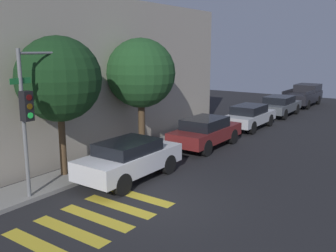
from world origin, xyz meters
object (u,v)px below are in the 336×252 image
object	(u,v)px
sedan_tail_of_row	(279,105)
tree_midblock	(141,73)
sedan_middle	(206,131)
traffic_light_pole	(37,97)
pickup_truck	(304,95)
tree_near_corner	(59,79)
sedan_far_end	(249,116)
sedan_near_corner	(130,158)

from	to	relation	value
sedan_tail_of_row	tree_midblock	bearing A→B (deg)	170.61
sedan_middle	sedan_tail_of_row	distance (m)	10.68
traffic_light_pole	tree_midblock	size ratio (longest dim) A/B	0.91
pickup_truck	tree_near_corner	xyz separation A→B (m)	(-23.66, 2.14, 2.77)
tree_near_corner	tree_midblock	distance (m)	4.60
sedan_tail_of_row	pickup_truck	bearing A→B (deg)	0.00
sedan_tail_of_row	tree_near_corner	distance (m)	17.92
sedan_middle	tree_midblock	world-z (taller)	tree_midblock
sedan_tail_of_row	tree_midblock	xyz separation A→B (m)	(-12.95, 2.14, 2.86)
tree_midblock	sedan_far_end	bearing A→B (deg)	-15.75
tree_near_corner	tree_midblock	size ratio (longest dim) A/B	1.00
sedan_middle	tree_midblock	bearing A→B (deg)	136.56
traffic_light_pole	tree_near_corner	distance (m)	1.83
sedan_near_corner	sedan_far_end	bearing A→B (deg)	-0.00
traffic_light_pole	sedan_far_end	size ratio (longest dim) A/B	1.08
sedan_middle	tree_midblock	size ratio (longest dim) A/B	0.84
sedan_near_corner	tree_near_corner	size ratio (longest dim) A/B	0.82
sedan_far_end	tree_near_corner	xyz separation A→B (m)	(-12.20, 2.14, 2.89)
pickup_truck	sedan_tail_of_row	bearing A→B (deg)	-180.00
sedan_far_end	sedan_near_corner	bearing A→B (deg)	180.00
sedan_near_corner	sedan_tail_of_row	distance (m)	16.30
sedan_near_corner	tree_midblock	distance (m)	4.88
sedan_near_corner	sedan_middle	bearing A→B (deg)	0.00
sedan_tail_of_row	tree_midblock	distance (m)	13.43
pickup_truck	tree_midblock	bearing A→B (deg)	173.59
sedan_middle	sedan_far_end	size ratio (longest dim) A/B	1.00
sedan_middle	tree_near_corner	world-z (taller)	tree_near_corner
tree_near_corner	sedan_near_corner	bearing A→B (deg)	-59.63
sedan_far_end	tree_midblock	world-z (taller)	tree_midblock
tree_near_corner	pickup_truck	bearing A→B (deg)	-5.17
sedan_near_corner	pickup_truck	xyz separation A→B (m)	(22.40, 0.00, 0.09)
sedan_middle	traffic_light_pole	bearing A→B (deg)	171.44
sedan_far_end	sedan_tail_of_row	size ratio (longest dim) A/B	0.99
sedan_tail_of_row	sedan_far_end	bearing A→B (deg)	-180.00
sedan_middle	tree_near_corner	size ratio (longest dim) A/B	0.84
pickup_truck	sedan_middle	bearing A→B (deg)	-180.00
sedan_middle	tree_near_corner	xyz separation A→B (m)	(-6.87, 2.14, 2.87)
sedan_tail_of_row	tree_near_corner	size ratio (longest dim) A/B	0.85
pickup_truck	tree_near_corner	bearing A→B (deg)	174.83
traffic_light_pole	tree_near_corner	size ratio (longest dim) A/B	0.91
traffic_light_pole	sedan_near_corner	bearing A→B (deg)	-24.28
sedan_near_corner	tree_near_corner	distance (m)	3.79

